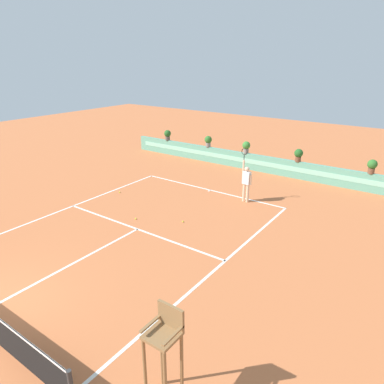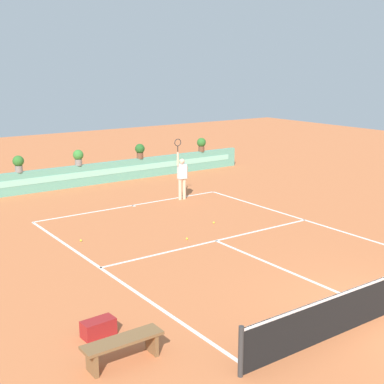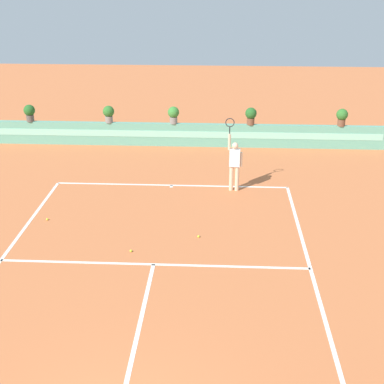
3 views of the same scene
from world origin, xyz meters
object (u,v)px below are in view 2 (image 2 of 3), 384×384
(tennis_player, at_px, (182,175))
(tennis_ball_by_sideline, at_px, (214,223))
(potted_plant_far_right, at_px, (201,144))
(potted_plant_left, at_px, (18,163))
(tennis_ball_mid_court, at_px, (81,240))
(potted_plant_right, at_px, (140,150))
(tennis_ball_near_baseline, at_px, (187,239))
(gear_bag, at_px, (98,328))
(potted_plant_centre, at_px, (78,156))
(bench_courtside, at_px, (123,345))

(tennis_player, height_order, tennis_ball_by_sideline, tennis_player)
(tennis_ball_by_sideline, xyz_separation_m, potted_plant_far_right, (5.64, 8.41, 1.38))
(tennis_ball_by_sideline, distance_m, potted_plant_left, 9.50)
(tennis_player, distance_m, tennis_ball_mid_court, 6.47)
(potted_plant_right, bearing_deg, tennis_ball_mid_court, -131.10)
(tennis_ball_near_baseline, height_order, potted_plant_left, potted_plant_left)
(potted_plant_right, relative_size, potted_plant_far_right, 1.00)
(gear_bag, distance_m, tennis_ball_near_baseline, 6.61)
(tennis_player, distance_m, potted_plant_far_right, 6.65)
(potted_plant_right, bearing_deg, potted_plant_centre, 180.00)
(potted_plant_right, bearing_deg, bench_courtside, -121.15)
(gear_bag, xyz_separation_m, tennis_ball_near_baseline, (5.15, 4.15, -0.15))
(tennis_player, height_order, tennis_ball_near_baseline, tennis_player)
(gear_bag, height_order, potted_plant_centre, potted_plant_centre)
(tennis_player, relative_size, potted_plant_centre, 3.57)
(potted_plant_right, xyz_separation_m, potted_plant_left, (-6.04, 0.00, 0.00))
(tennis_player, relative_size, tennis_ball_mid_court, 38.01)
(tennis_ball_mid_court, height_order, potted_plant_far_right, potted_plant_far_right)
(potted_plant_centre, distance_m, potted_plant_left, 2.77)
(tennis_player, xyz_separation_m, potted_plant_far_right, (4.56, 4.83, 0.36))
(bench_courtside, distance_m, potted_plant_left, 15.06)
(gear_bag, bearing_deg, tennis_ball_near_baseline, 38.83)
(tennis_ball_mid_court, xyz_separation_m, potted_plant_left, (0.53, 7.53, 1.38))
(tennis_ball_by_sideline, bearing_deg, tennis_ball_near_baseline, -152.61)
(tennis_ball_near_baseline, distance_m, potted_plant_right, 10.15)
(tennis_player, xyz_separation_m, tennis_ball_mid_court, (-5.79, -2.70, -1.02))
(tennis_ball_by_sideline, distance_m, potted_plant_far_right, 10.22)
(tennis_player, bearing_deg, potted_plant_right, 80.91)
(bench_courtside, xyz_separation_m, tennis_ball_mid_court, (2.35, 7.22, -0.34))
(tennis_ball_by_sideline, height_order, potted_plant_far_right, potted_plant_far_right)
(tennis_ball_near_baseline, distance_m, tennis_ball_by_sideline, 2.06)
(tennis_player, bearing_deg, bench_courtside, -129.38)
(tennis_player, relative_size, potted_plant_left, 3.57)
(tennis_ball_mid_court, xyz_separation_m, potted_plant_far_right, (10.35, 7.53, 1.38))
(tennis_ball_by_sideline, xyz_separation_m, potted_plant_left, (-4.19, 8.41, 1.38))
(tennis_ball_near_baseline, bearing_deg, potted_plant_far_right, 51.43)
(tennis_ball_by_sideline, xyz_separation_m, potted_plant_centre, (-1.42, 8.41, 1.38))
(tennis_ball_mid_court, relative_size, potted_plant_left, 0.09)
(potted_plant_far_right, bearing_deg, potted_plant_centre, 180.00)
(bench_courtside, xyz_separation_m, tennis_player, (8.14, 9.92, 0.67))
(gear_bag, relative_size, tennis_player, 0.27)
(tennis_ball_mid_court, distance_m, potted_plant_far_right, 12.88)
(tennis_ball_mid_court, relative_size, potted_plant_right, 0.09)
(tennis_player, bearing_deg, tennis_ball_by_sideline, -106.73)
(bench_courtside, height_order, potted_plant_left, potted_plant_left)
(potted_plant_right, xyz_separation_m, potted_plant_far_right, (3.79, 0.00, 0.00))
(tennis_ball_near_baseline, height_order, tennis_ball_mid_court, same)
(potted_plant_right, distance_m, potted_plant_centre, 3.27)
(potted_plant_far_right, distance_m, potted_plant_left, 9.83)
(tennis_ball_mid_court, bearing_deg, bench_courtside, -108.01)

